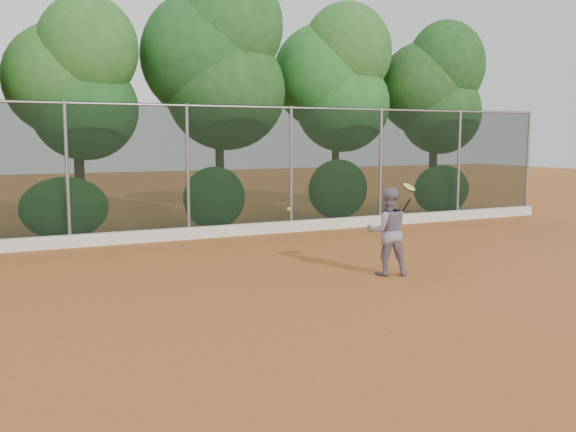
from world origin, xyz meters
name	(u,v)px	position (x,y,z in m)	size (l,w,h in m)	color
ground	(314,297)	(0.00, 0.00, 0.00)	(80.00, 80.00, 0.00)	#A45A26
concrete_curb	(191,233)	(0.00, 6.82, 0.15)	(24.00, 0.20, 0.30)	silver
tennis_player	(387,232)	(2.09, 0.94, 0.84)	(0.82, 0.64, 1.69)	gray
chainlink_fence	(188,167)	(0.00, 7.00, 1.86)	(24.09, 0.09, 3.50)	black
foliage_backdrop	(146,74)	(-0.55, 8.98, 4.40)	(23.70, 3.63, 7.55)	#45301A
tennis_racket	(409,189)	(2.47, 0.81, 1.66)	(0.37, 0.34, 0.58)	black
tennis_ball_in_flight	(289,209)	(-0.06, 0.83, 1.40)	(0.06, 0.06, 0.06)	#BDD12F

